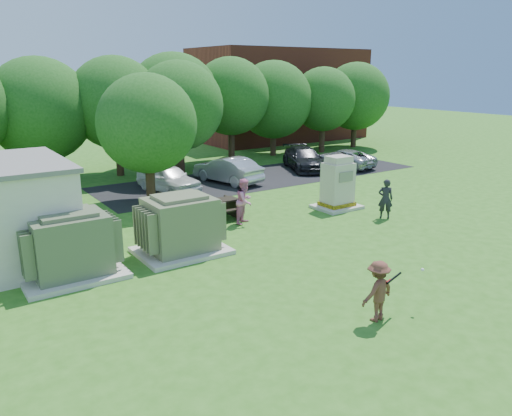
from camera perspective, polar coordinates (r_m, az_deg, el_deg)
ground at (r=15.63m, az=8.31°, el=-7.85°), size 120.00×120.00×0.00m
brick_building at (r=46.74m, az=2.59°, el=12.81°), size 15.00×8.00×8.00m
parking_strip at (r=29.95m, az=0.94°, el=3.62°), size 20.00×6.00×0.01m
transformer_left at (r=16.22m, az=-20.50°, el=-4.16°), size 3.00×2.40×2.07m
transformer_right at (r=17.36m, az=-8.62°, el=-2.06°), size 3.00×2.40×2.07m
generator_cabinet at (r=23.08m, az=9.31°, el=2.53°), size 1.99×1.63×2.43m
picnic_table at (r=21.24m, az=-4.58°, el=0.06°), size 1.96×1.47×0.84m
batter at (r=13.05m, az=13.74°, el=-9.20°), size 1.07×0.66×1.59m
person_by_generator at (r=21.97m, az=14.58°, el=1.02°), size 0.73×0.73×1.71m
person_at_picnic at (r=20.55m, az=-1.30°, el=0.79°), size 1.16×1.09×1.89m
car_white at (r=26.51m, az=-9.99°, el=3.38°), size 2.43×4.39×1.41m
car_silver_a at (r=28.27m, az=-3.27°, el=4.39°), size 2.43×4.65×1.46m
car_dark at (r=32.16m, az=5.52°, el=5.63°), size 3.66×5.18×1.39m
car_silver_b at (r=33.13m, az=9.94°, el=5.59°), size 2.65×4.58×1.20m
batting_equipment at (r=13.32m, az=15.91°, el=-7.63°), size 1.37×0.36×0.15m
tree_row at (r=31.30m, az=-12.54°, el=11.45°), size 41.30×13.30×7.30m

